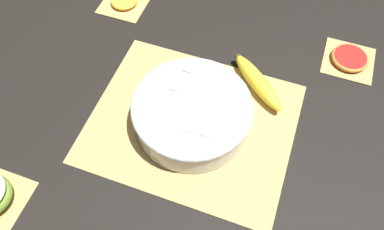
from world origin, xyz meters
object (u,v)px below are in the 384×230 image
at_px(whole_banana, 257,82).
at_px(orange_slice_whole, 124,1).
at_px(fruit_salad_bowl, 193,112).
at_px(grapefruit_slice, 350,58).

bearing_deg(whole_banana, orange_slice_whole, -20.67).
height_order(fruit_salad_bowl, orange_slice_whole, fruit_salad_bowl).
xyz_separation_m(fruit_salad_bowl, orange_slice_whole, (0.31, -0.30, -0.04)).
bearing_deg(orange_slice_whole, grapefruit_slice, 180.00).
distance_m(fruit_salad_bowl, grapefruit_slice, 0.43).
distance_m(fruit_salad_bowl, whole_banana, 0.18).
bearing_deg(whole_banana, grapefruit_slice, -141.24).
distance_m(whole_banana, orange_slice_whole, 0.44).
xyz_separation_m(whole_banana, orange_slice_whole, (0.42, -0.16, -0.01)).
height_order(fruit_salad_bowl, whole_banana, fruit_salad_bowl).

